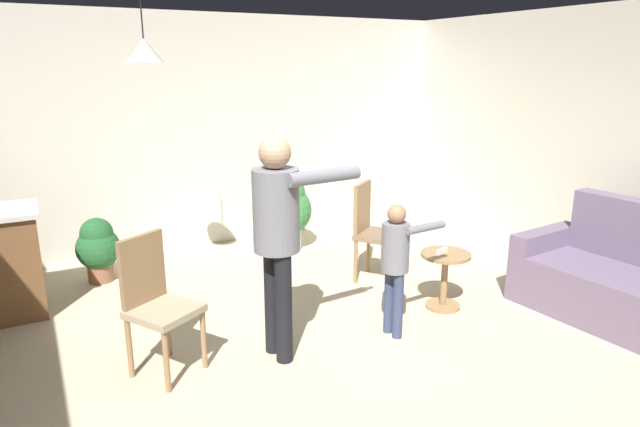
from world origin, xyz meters
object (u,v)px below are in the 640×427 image
dining_chair_by_counter (156,300)px  potted_plant_by_wall (98,247)px  couch_floral (632,285)px  spare_remote_on_table (442,251)px  side_table_by_couch (445,274)px  dining_chair_centre_back (373,228)px  person_child (396,255)px  potted_plant_corner (287,208)px  person_adult (278,225)px

dining_chair_by_counter → potted_plant_by_wall: size_ratio=1.51×
couch_floral → spare_remote_on_table: 1.59m
side_table_by_couch → dining_chair_centre_back: 0.93m
person_child → dining_chair_centre_back: person_child is taller
person_child → couch_floral: bearing=64.2°
couch_floral → side_table_by_couch: couch_floral is taller
person_child → potted_plant_corner: bearing=172.5°
dining_chair_by_counter → potted_plant_by_wall: 2.02m
dining_chair_by_counter → potted_plant_by_wall: dining_chair_by_counter is taller
couch_floral → dining_chair_centre_back: bearing=31.8°
potted_plant_by_wall → dining_chair_centre_back: bearing=-26.9°
side_table_by_couch → person_adult: person_adult is taller
dining_chair_by_counter → potted_plant_by_wall: bearing=-116.3°
dining_chair_by_counter → dining_chair_centre_back: bearing=167.3°
side_table_by_couch → dining_chair_by_counter: bearing=177.0°
dining_chair_by_counter → potted_plant_corner: size_ratio=1.11×
potted_plant_corner → spare_remote_on_table: size_ratio=6.95×
side_table_by_couch → dining_chair_centre_back: bearing=102.3°
person_adult → potted_plant_by_wall: (-1.01, 2.22, -0.67)m
side_table_by_couch → person_adult: 1.80m
dining_chair_centre_back → person_adult: bearing=-2.8°
person_adult → person_child: 1.02m
couch_floral → dining_chair_centre_back: same height
couch_floral → potted_plant_corner: 3.60m
dining_chair_by_counter → spare_remote_on_table: 2.48m
spare_remote_on_table → person_adult: bearing=-175.9°
dining_chair_by_counter → dining_chair_centre_back: 2.42m
dining_chair_by_counter → potted_plant_corner: 2.81m
side_table_by_couch → person_child: person_child is taller
couch_floral → person_adult: size_ratio=1.12×
potted_plant_by_wall → couch_floral: bearing=-38.8°
person_child → person_adult: bearing=-101.8°
spare_remote_on_table → person_child: bearing=-160.3°
spare_remote_on_table → side_table_by_couch: bearing=-59.6°
couch_floral → spare_remote_on_table: couch_floral is taller
dining_chair_centre_back → potted_plant_by_wall: (-2.46, 1.25, -0.18)m
person_adult → dining_chair_centre_back: size_ratio=1.67×
person_adult → potted_plant_corner: size_ratio=1.84×
dining_chair_by_counter → side_table_by_couch: bearing=146.1°
side_table_by_couch → dining_chair_by_counter: size_ratio=0.52×
couch_floral → potted_plant_corner: (-1.76, 3.13, 0.17)m
potted_plant_by_wall → spare_remote_on_table: size_ratio=5.09×
potted_plant_corner → person_adult: bearing=-115.9°
couch_floral → dining_chair_by_counter: same height
person_child → potted_plant_corner: size_ratio=1.22×
potted_plant_corner → dining_chair_centre_back: bearing=-74.1°
dining_chair_centre_back → spare_remote_on_table: bearing=65.0°
person_child → potted_plant_by_wall: bearing=-144.4°
couch_floral → dining_chair_centre_back: size_ratio=1.87×
dining_chair_centre_back → side_table_by_couch: bearing=65.7°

